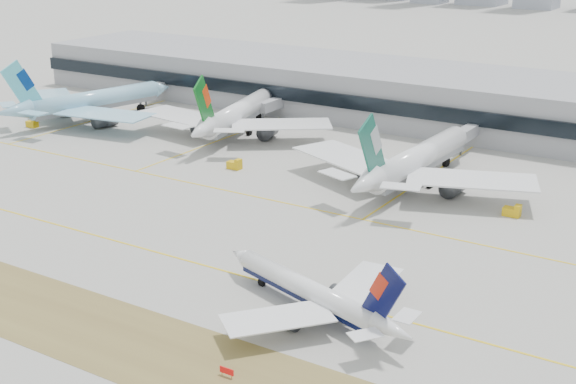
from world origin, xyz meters
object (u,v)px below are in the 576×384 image
Objects in this scene: taxiing_airliner at (313,294)px; widebody_cathay at (415,162)px; terminal at (437,97)px; widebody_korean at (89,102)px; widebody_eva at (236,115)px.

taxiing_airliner is 0.66× the size of widebody_cathay.
widebody_cathay is 0.21× the size of terminal.
widebody_korean is at bearing 88.80° from widebody_cathay.
widebody_korean is at bearing -148.49° from terminal.
widebody_cathay is at bearing -72.13° from terminal.
widebody_eva is 0.20× the size of terminal.
taxiing_airliner is 108.77m from widebody_eva.
widebody_korean is at bearing 88.53° from widebody_eva.
widebody_eva is at bearing -64.88° from widebody_korean.
widebody_cathay reaches higher than terminal.
widebody_korean reaches higher than taxiing_airliner.
widebody_eva is at bearing -30.38° from taxiing_airliner.
widebody_korean is 103.47m from terminal.
taxiing_airliner is at bearing -151.45° from widebody_eva.
terminal is (41.50, 44.18, 1.92)m from widebody_eva.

